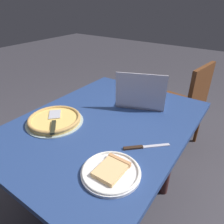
{
  "coord_description": "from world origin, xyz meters",
  "views": [
    {
      "loc": [
        -0.86,
        -0.66,
        1.42
      ],
      "look_at": [
        0.04,
        -0.02,
        0.8
      ],
      "focal_mm": 33.08,
      "sensor_mm": 36.0,
      "label": 1
    }
  ],
  "objects_px": {
    "laptop": "(141,98)",
    "chair_far": "(184,102)",
    "pizza_tray": "(55,120)",
    "table_knife": "(142,147)",
    "dining_table": "(105,134)",
    "pizza_plate": "(111,171)"
  },
  "relations": [
    {
      "from": "laptop",
      "to": "chair_far",
      "type": "bearing_deg",
      "value": -11.42
    },
    {
      "from": "dining_table",
      "to": "pizza_tray",
      "type": "xyz_separation_m",
      "value": [
        -0.18,
        0.24,
        0.12
      ]
    },
    {
      "from": "pizza_plate",
      "to": "table_knife",
      "type": "height_order",
      "value": "pizza_plate"
    },
    {
      "from": "pizza_plate",
      "to": "laptop",
      "type": "bearing_deg",
      "value": 17.39
    },
    {
      "from": "dining_table",
      "to": "pizza_tray",
      "type": "relative_size",
      "value": 3.69
    },
    {
      "from": "dining_table",
      "to": "table_knife",
      "type": "xyz_separation_m",
      "value": [
        -0.1,
        -0.31,
        0.1
      ]
    },
    {
      "from": "pizza_plate",
      "to": "chair_far",
      "type": "xyz_separation_m",
      "value": [
        1.34,
        0.07,
        -0.23
      ]
    },
    {
      "from": "pizza_plate",
      "to": "table_knife",
      "type": "bearing_deg",
      "value": -6.79
    },
    {
      "from": "chair_far",
      "to": "pizza_tray",
      "type": "bearing_deg",
      "value": 159.11
    },
    {
      "from": "dining_table",
      "to": "chair_far",
      "type": "distance_m",
      "value": 1.04
    },
    {
      "from": "dining_table",
      "to": "table_knife",
      "type": "distance_m",
      "value": 0.34
    },
    {
      "from": "pizza_tray",
      "to": "table_knife",
      "type": "height_order",
      "value": "pizza_tray"
    },
    {
      "from": "laptop",
      "to": "dining_table",
      "type": "bearing_deg",
      "value": 167.46
    },
    {
      "from": "table_knife",
      "to": "chair_far",
      "type": "height_order",
      "value": "chair_far"
    },
    {
      "from": "laptop",
      "to": "chair_far",
      "type": "height_order",
      "value": "laptop"
    },
    {
      "from": "dining_table",
      "to": "table_knife",
      "type": "relative_size",
      "value": 6.7
    },
    {
      "from": "pizza_plate",
      "to": "dining_table",
      "type": "bearing_deg",
      "value": 40.21
    },
    {
      "from": "pizza_tray",
      "to": "chair_far",
      "type": "bearing_deg",
      "value": -20.89
    },
    {
      "from": "pizza_tray",
      "to": "chair_far",
      "type": "height_order",
      "value": "chair_far"
    },
    {
      "from": "pizza_tray",
      "to": "table_knife",
      "type": "xyz_separation_m",
      "value": [
        0.09,
        -0.55,
        -0.02
      ]
    },
    {
      "from": "laptop",
      "to": "chair_far",
      "type": "distance_m",
      "value": 0.74
    },
    {
      "from": "dining_table",
      "to": "chair_far",
      "type": "relative_size",
      "value": 1.41
    }
  ]
}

